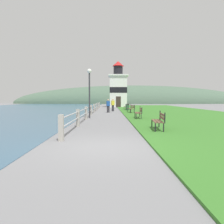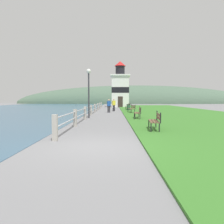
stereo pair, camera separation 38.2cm
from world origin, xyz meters
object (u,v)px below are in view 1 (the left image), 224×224
(lighthouse, at_px, (118,88))
(person_strolling, at_px, (108,105))
(trash_bin, at_px, (127,107))
(lamp_post, at_px, (89,84))
(park_bench_by_lighthouse, at_px, (127,106))
(park_bench_midway, at_px, (139,112))
(park_bench_far, at_px, (131,108))
(park_bench_near, at_px, (159,120))
(person_by_railing, at_px, (113,104))

(lighthouse, relative_size, person_strolling, 5.66)
(person_strolling, height_order, trash_bin, person_strolling)
(trash_bin, bearing_deg, lamp_post, -109.39)
(trash_bin, relative_size, lamp_post, 0.21)
(park_bench_by_lighthouse, bearing_deg, lighthouse, -90.42)
(park_bench_midway, relative_size, lighthouse, 0.22)
(park_bench_far, xyz_separation_m, lighthouse, (-0.83, 17.48, 3.05))
(person_strolling, bearing_deg, lamp_post, 151.02)
(park_bench_far, distance_m, trash_bin, 4.76)
(lighthouse, distance_m, person_strolling, 17.16)
(lamp_post, bearing_deg, lighthouse, 82.41)
(park_bench_near, xyz_separation_m, park_bench_by_lighthouse, (-0.02, 20.18, 0.00))
(lighthouse, bearing_deg, park_bench_by_lighthouse, -85.49)
(park_bench_far, bearing_deg, park_bench_near, 82.86)
(park_bench_far, bearing_deg, park_bench_midway, 81.86)
(park_bench_midway, distance_m, person_by_railing, 10.61)
(park_bench_midway, height_order, trash_bin, park_bench_midway)
(park_bench_by_lighthouse, height_order, lamp_post, lamp_post)
(park_bench_midway, bearing_deg, park_bench_near, 95.16)
(park_bench_midway, distance_m, park_bench_far, 7.14)
(park_bench_near, bearing_deg, trash_bin, -84.18)
(park_bench_far, bearing_deg, lighthouse, -94.61)
(park_bench_midway, distance_m, park_bench_by_lighthouse, 13.83)
(park_bench_by_lighthouse, xyz_separation_m, lighthouse, (-0.85, 10.79, 3.05))
(park_bench_near, distance_m, trash_bin, 18.25)
(park_bench_near, relative_size, park_bench_far, 0.87)
(park_bench_near, height_order, person_by_railing, person_by_railing)
(park_bench_midway, distance_m, trash_bin, 11.90)
(park_bench_far, bearing_deg, trash_bin, -96.62)
(park_bench_near, bearing_deg, park_bench_by_lighthouse, -84.44)
(lighthouse, distance_m, person_by_railing, 14.49)
(trash_bin, bearing_deg, park_bench_far, -89.30)
(lighthouse, height_order, lamp_post, lighthouse)
(park_bench_by_lighthouse, distance_m, person_strolling, 6.60)
(park_bench_by_lighthouse, height_order, person_strolling, person_strolling)
(park_bench_near, xyz_separation_m, person_by_railing, (-2.05, 16.78, 0.31))
(person_strolling, distance_m, person_by_railing, 2.73)
(park_bench_near, distance_m, person_by_railing, 16.91)
(park_bench_near, relative_size, trash_bin, 2.03)
(park_bench_by_lighthouse, height_order, trash_bin, park_bench_by_lighthouse)
(park_bench_far, height_order, lighthouse, lighthouse)
(park_bench_midway, relative_size, park_bench_by_lighthouse, 1.08)
(park_bench_midway, xyz_separation_m, person_by_railing, (-1.91, 10.43, 0.31))
(park_bench_near, xyz_separation_m, person_strolling, (-2.62, 14.11, 0.29))
(park_bench_far, relative_size, park_bench_by_lighthouse, 1.10)
(person_by_railing, bearing_deg, trash_bin, -82.18)
(person_strolling, xyz_separation_m, trash_bin, (2.52, 4.13, -0.41))
(lamp_post, bearing_deg, park_bench_by_lighthouse, 72.94)
(trash_bin, height_order, lamp_post, lamp_post)
(lighthouse, bearing_deg, park_bench_near, -88.39)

